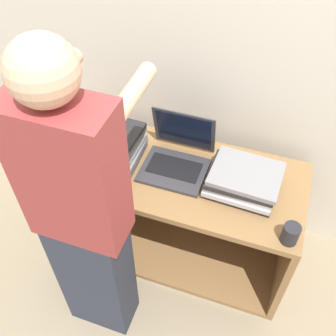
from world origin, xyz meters
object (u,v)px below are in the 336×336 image
object	(u,v)px
laptop_open	(177,157)
laptop_stack_right	(243,180)
person	(83,220)
mug	(290,234)
laptop_stack_left	(108,144)

from	to	relation	value
laptop_open	laptop_stack_right	xyz separation A→B (m)	(0.37, -0.06, 0.01)
person	laptop_open	bearing A→B (deg)	69.80
laptop_stack_right	mug	bearing A→B (deg)	-41.72
laptop_open	laptop_stack_left	size ratio (longest dim) A/B	0.94
laptop_stack_right	person	bearing A→B (deg)	-137.07
laptop_open	person	distance (m)	0.66
laptop_open	person	size ratio (longest dim) A/B	0.20
laptop_open	laptop_stack_left	world-z (taller)	laptop_open
laptop_open	mug	bearing A→B (deg)	-24.78
laptop_stack_right	laptop_stack_left	bearing A→B (deg)	-179.74
person	mug	distance (m)	0.93
laptop_open	mug	size ratio (longest dim) A/B	3.31
laptop_stack_left	laptop_stack_right	size ratio (longest dim) A/B	0.99
laptop_stack_left	mug	distance (m)	1.04
laptop_open	mug	distance (m)	0.70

